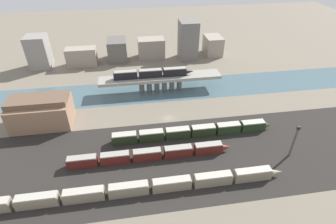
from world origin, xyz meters
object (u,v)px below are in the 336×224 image
train_on_bridge (153,73)px  warehouse_building (41,112)px  train_yard_mid (150,154)px  train_yard_near (111,192)px  signal_tower (294,141)px  train_yard_far (193,131)px

train_on_bridge → warehouse_building: (-47.36, -20.31, -3.67)m
train_yard_mid → train_yard_near: bearing=-133.0°
signal_tower → train_yard_near: bearing=-172.6°
train_yard_near → train_yard_far: bearing=38.0°
train_yard_mid → train_yard_far: bearing=29.6°
train_on_bridge → signal_tower: bearing=-51.3°
train_on_bridge → train_yard_mid: (-6.14, -47.23, -7.62)m
train_on_bridge → train_yard_near: train_on_bridge is taller
train_yard_near → train_yard_mid: train_yard_mid is taller
train_yard_far → warehouse_building: size_ratio=2.73×
train_yard_mid → warehouse_building: bearing=146.8°
train_yard_near → warehouse_building: warehouse_building is taller
signal_tower → warehouse_building: bearing=159.9°
train_yard_far → train_yard_near: bearing=-142.0°
train_yard_near → warehouse_building: bearing=124.7°
train_yard_far → signal_tower: signal_tower is taller
train_yard_near → warehouse_building: size_ratio=4.66×
train_on_bridge → warehouse_building: warehouse_building is taller
train_yard_far → train_yard_mid: bearing=-150.4°
train_yard_near → warehouse_building: (-28.24, 40.85, 3.95)m
train_yard_mid → train_yard_far: size_ratio=0.90×
signal_tower → train_yard_mid: bearing=173.1°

